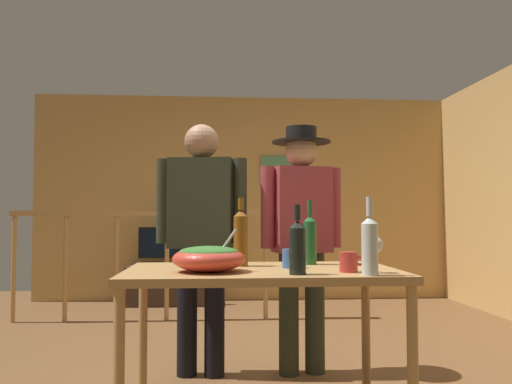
{
  "coord_description": "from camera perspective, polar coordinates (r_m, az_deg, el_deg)",
  "views": [
    {
      "loc": [
        -0.36,
        -3.57,
        1.03
      ],
      "look_at": [
        -0.13,
        -0.48,
        1.17
      ],
      "focal_mm": 37.19,
      "sensor_mm": 36.0,
      "label": 1
    }
  ],
  "objects": [
    {
      "name": "wine_glass",
      "position": [
        2.58,
        12.66,
        -5.75
      ],
      "size": [
        0.07,
        0.07,
        0.17
      ],
      "color": "silver",
      "rests_on": "serving_table"
    },
    {
      "name": "wine_bottle_amber",
      "position": [
        2.86,
        -1.64,
        -4.85
      ],
      "size": [
        0.08,
        0.08,
        0.37
      ],
      "color": "brown",
      "rests_on": "serving_table"
    },
    {
      "name": "stair_railing",
      "position": [
        5.35,
        -4.55,
        -6.22
      ],
      "size": [
        3.05,
        0.1,
        1.13
      ],
      "color": "#B2844C",
      "rests_on": "ground_plane"
    },
    {
      "name": "ground_plane",
      "position": [
        3.73,
        1.57,
        -18.61
      ],
      "size": [
        7.98,
        7.98,
        0.0
      ],
      "primitive_type": "plane",
      "color": "brown"
    },
    {
      "name": "tv_console",
      "position": [
        6.36,
        -9.65,
        -9.87
      ],
      "size": [
        0.9,
        0.4,
        0.44
      ],
      "primitive_type": "cube",
      "color": "#38281E",
      "rests_on": "ground_plane"
    },
    {
      "name": "wine_bottle_clear",
      "position": [
        2.46,
        12.14,
        -5.49
      ],
      "size": [
        0.08,
        0.08,
        0.36
      ],
      "color": "silver",
      "rests_on": "serving_table"
    },
    {
      "name": "serving_table",
      "position": [
        2.74,
        0.6,
        -9.75
      ],
      "size": [
        1.37,
        0.83,
        0.76
      ],
      "color": "#B2844C",
      "rests_on": "ground_plane"
    },
    {
      "name": "person_standing_left",
      "position": [
        3.48,
        -5.91,
        -3.61
      ],
      "size": [
        0.59,
        0.29,
        1.63
      ],
      "rotation": [
        0.0,
        0.0,
        2.97
      ],
      "color": "black",
      "rests_on": "ground_plane"
    },
    {
      "name": "wine_bottle_green",
      "position": [
        2.98,
        5.83,
        -5.0
      ],
      "size": [
        0.07,
        0.07,
        0.36
      ],
      "color": "#1E5628",
      "rests_on": "serving_table"
    },
    {
      "name": "framed_picture",
      "position": [
        6.65,
        2.73,
        2.2
      ],
      "size": [
        0.51,
        0.03,
        0.39
      ],
      "primitive_type": "cube",
      "color": "#528E63"
    },
    {
      "name": "mug_blue",
      "position": [
        2.77,
        3.72,
        -7.14
      ],
      "size": [
        0.12,
        0.08,
        0.1
      ],
      "color": "#3866B2",
      "rests_on": "serving_table"
    },
    {
      "name": "salad_bowl",
      "position": [
        2.59,
        -5.09,
        -7.0
      ],
      "size": [
        0.35,
        0.35,
        0.21
      ],
      "color": "#CC3D2D",
      "rests_on": "serving_table"
    },
    {
      "name": "back_wall",
      "position": [
        6.65,
        -1.12,
        -0.61
      ],
      "size": [
        5.16,
        0.1,
        2.52
      ],
      "primitive_type": "cube",
      "color": "tan",
      "rests_on": "ground_plane"
    },
    {
      "name": "flat_screen_tv",
      "position": [
        6.29,
        -9.65,
        -5.46
      ],
      "size": [
        0.63,
        0.12,
        0.46
      ],
      "color": "black",
      "rests_on": "tv_console"
    },
    {
      "name": "person_standing_right",
      "position": [
        3.52,
        4.92,
        -3.74
      ],
      "size": [
        0.55,
        0.39,
        1.62
      ],
      "rotation": [
        0.0,
        0.0,
        3.31
      ],
      "color": "#2D3323",
      "rests_on": "ground_plane"
    },
    {
      "name": "mug_red",
      "position": [
        2.6,
        9.96,
        -7.42
      ],
      "size": [
        0.12,
        0.09,
        0.1
      ],
      "color": "#B7332D",
      "rests_on": "serving_table"
    },
    {
      "name": "wine_bottle_dark",
      "position": [
        2.46,
        4.49,
        -5.81
      ],
      "size": [
        0.08,
        0.08,
        0.32
      ],
      "color": "black",
      "rests_on": "serving_table"
    }
  ]
}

